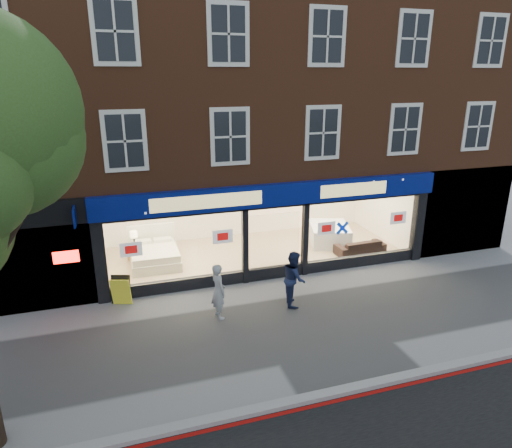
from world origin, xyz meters
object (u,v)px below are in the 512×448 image
pedestrian_blue (294,278)px  a_board (121,291)px  display_bed (154,254)px  mattress_stack (329,234)px  sofa (360,247)px  pedestrian_grey (218,291)px

pedestrian_blue → a_board: bearing=86.2°
a_board → display_bed: bearing=82.8°
mattress_stack → sofa: size_ratio=1.17×
sofa → pedestrian_grey: pedestrian_grey is taller
mattress_stack → pedestrian_grey: pedestrian_grey is taller
mattress_stack → a_board: size_ratio=2.49×
mattress_stack → pedestrian_grey: 6.94m
display_bed → sofa: display_bed is taller
display_bed → pedestrian_blue: 5.57m
display_bed → pedestrian_blue: bearing=-48.3°
sofa → pedestrian_blue: (-3.80, -2.73, 0.46)m
mattress_stack → pedestrian_blue: 5.24m
mattress_stack → pedestrian_grey: size_ratio=1.37×
display_bed → a_board: (-1.25, -2.65, 0.01)m
sofa → a_board: a_board is taller
sofa → pedestrian_grey: size_ratio=1.17×
display_bed → mattress_stack: bearing=0.1°
display_bed → mattress_stack: 6.86m
mattress_stack → pedestrian_blue: pedestrian_blue is taller
sofa → pedestrian_grey: bearing=23.3°
mattress_stack → pedestrian_blue: bearing=-127.8°
display_bed → mattress_stack: (6.86, -0.05, 0.04)m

